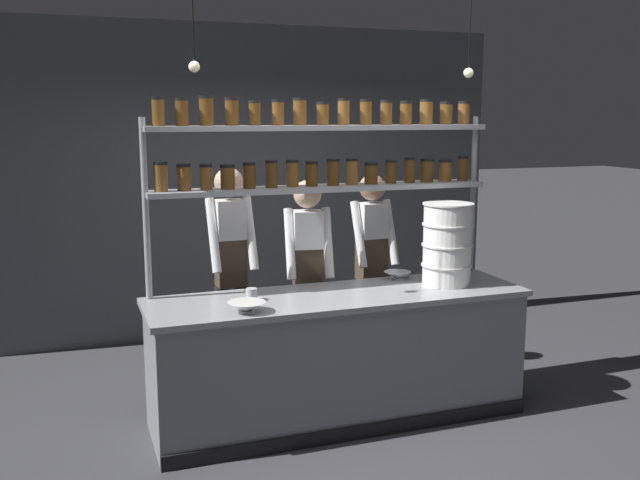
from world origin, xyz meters
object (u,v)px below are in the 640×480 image
chef_right (372,260)px  container_stack (447,244)px  serving_cup_front (252,294)px  chef_center (308,272)px  chef_left (231,263)px  prep_bowl_near_left (247,307)px  prep_bowl_center_front (397,275)px  spice_shelf_unit (322,160)px

chef_right → container_stack: 0.84m
serving_cup_front → chef_center: bearing=41.4°
container_stack → serving_cup_front: (-1.47, 0.04, -0.26)m
chef_left → serving_cup_front: 0.74m
prep_bowl_near_left → container_stack: bearing=8.5°
chef_center → prep_bowl_center_front: size_ratio=7.99×
prep_bowl_center_front → chef_center: bearing=156.8°
chef_right → serving_cup_front: 1.41m
prep_bowl_near_left → prep_bowl_center_front: size_ratio=1.17×
spice_shelf_unit → chef_right: spice_shelf_unit is taller
chef_right → prep_bowl_near_left: size_ratio=6.85×
spice_shelf_unit → prep_bowl_center_front: size_ratio=12.26×
spice_shelf_unit → prep_bowl_center_front: spice_shelf_unit is taller
spice_shelf_unit → serving_cup_front: size_ratio=30.52×
container_stack → prep_bowl_near_left: bearing=-171.5°
chef_center → serving_cup_front: (-0.58, -0.51, -0.00)m
chef_center → container_stack: 1.08m
chef_left → prep_bowl_center_front: chef_left is taller
chef_center → serving_cup_front: size_ratio=19.90×
spice_shelf_unit → container_stack: bearing=-20.7°
chef_center → prep_bowl_near_left: size_ratio=6.81×
spice_shelf_unit → container_stack: (0.86, -0.32, -0.61)m
spice_shelf_unit → chef_center: 0.90m
chef_left → chef_center: (0.55, -0.23, -0.06)m
prep_bowl_near_left → serving_cup_front: bearing=69.3°
chef_right → prep_bowl_center_front: bearing=-92.4°
prep_bowl_near_left → prep_bowl_center_front: prep_bowl_near_left is taller
chef_center → chef_left: bearing=167.0°
chef_right → serving_cup_front: size_ratio=20.01×
serving_cup_front → prep_bowl_center_front: bearing=11.1°
spice_shelf_unit → serving_cup_front: spice_shelf_unit is taller
chef_center → chef_right: chef_right is taller
spice_shelf_unit → container_stack: 1.10m
chef_center → prep_bowl_center_front: 0.69m
container_stack → prep_bowl_center_front: (-0.26, 0.27, -0.28)m
chef_right → chef_left: bearing=176.9°
chef_center → chef_right: 0.67m
chef_center → chef_right: bearing=28.6°
chef_center → chef_right: (0.63, 0.22, 0.01)m
spice_shelf_unit → prep_bowl_center_front: (0.59, -0.05, -0.89)m
spice_shelf_unit → chef_left: size_ratio=1.45×
spice_shelf_unit → serving_cup_front: (-0.61, -0.29, -0.87)m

